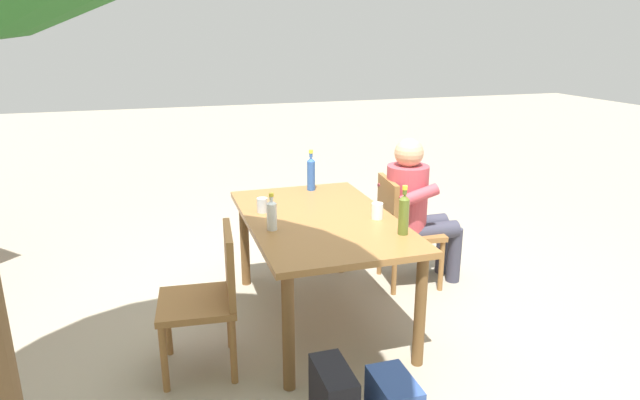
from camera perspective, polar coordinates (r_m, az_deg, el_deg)
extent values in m
plane|color=gray|center=(3.95, 0.00, -12.22)|extent=(24.00, 24.00, 0.00)
cube|color=olive|center=(3.65, 0.00, -2.10)|extent=(1.57, 0.96, 0.04)
cylinder|color=brown|center=(3.35, 10.40, -11.33)|extent=(0.07, 0.07, 0.72)
cylinder|color=brown|center=(4.53, 2.20, -3.32)|extent=(0.07, 0.07, 0.72)
cylinder|color=brown|center=(3.09, -3.31, -13.61)|extent=(0.07, 0.07, 0.72)
cylinder|color=brown|center=(4.34, -7.87, -4.38)|extent=(0.07, 0.07, 0.72)
cube|color=olive|center=(4.37, 9.46, -3.30)|extent=(0.49, 0.49, 0.04)
cube|color=olive|center=(4.23, 7.07, -0.58)|extent=(0.42, 0.09, 0.42)
cylinder|color=olive|center=(4.36, 12.54, -6.73)|extent=(0.04, 0.04, 0.41)
cylinder|color=olive|center=(4.68, 10.73, -4.92)|extent=(0.04, 0.04, 0.41)
cylinder|color=olive|center=(4.23, 7.76, -7.23)|extent=(0.04, 0.04, 0.41)
cylinder|color=olive|center=(4.56, 6.26, -5.31)|extent=(0.04, 0.04, 0.41)
cube|color=olive|center=(3.31, -12.75, -10.46)|extent=(0.48, 0.48, 0.04)
cube|color=olive|center=(3.21, -9.43, -6.59)|extent=(0.42, 0.08, 0.42)
cylinder|color=olive|center=(3.59, -15.60, -12.42)|extent=(0.04, 0.04, 0.41)
cylinder|color=olive|center=(3.26, -15.96, -15.67)|extent=(0.04, 0.04, 0.41)
cylinder|color=olive|center=(3.58, -9.39, -12.08)|extent=(0.04, 0.04, 0.41)
cylinder|color=olive|center=(3.25, -9.03, -15.31)|extent=(0.04, 0.04, 0.41)
cylinder|color=#B7424C|center=(4.26, 9.04, 0.16)|extent=(0.32, 0.32, 0.52)
sphere|color=tan|center=(4.17, 9.27, 4.88)|extent=(0.22, 0.22, 0.22)
cylinder|color=#383847|center=(4.36, 11.77, -3.22)|extent=(0.14, 0.40, 0.14)
cylinder|color=#383847|center=(4.53, 13.83, -5.60)|extent=(0.11, 0.11, 0.45)
cylinder|color=#B7424C|center=(4.08, 10.25, 0.47)|extent=(0.09, 0.31, 0.16)
cylinder|color=#383847|center=(4.51, 10.68, -2.47)|extent=(0.14, 0.40, 0.14)
cylinder|color=#383847|center=(4.68, 12.71, -4.81)|extent=(0.11, 0.11, 0.45)
cylinder|color=#B7424C|center=(4.40, 8.02, 1.81)|extent=(0.09, 0.31, 0.16)
cylinder|color=#2D56A3|center=(4.24, -0.94, 2.55)|extent=(0.06, 0.06, 0.23)
cone|color=#2D56A3|center=(4.21, -0.95, 4.27)|extent=(0.06, 0.06, 0.03)
cylinder|color=#2D56A3|center=(4.20, -0.95, 4.70)|extent=(0.03, 0.03, 0.03)
cylinder|color=yellow|center=(4.20, -0.95, 5.08)|extent=(0.03, 0.03, 0.03)
cylinder|color=#566623|center=(3.35, 8.72, -1.76)|extent=(0.06, 0.06, 0.22)
cone|color=#566623|center=(3.31, 8.81, 0.30)|extent=(0.06, 0.06, 0.03)
cylinder|color=#566623|center=(3.30, 8.84, 0.81)|extent=(0.03, 0.03, 0.03)
cylinder|color=yellow|center=(3.29, 8.86, 1.27)|extent=(0.03, 0.03, 0.02)
cylinder|color=white|center=(3.40, -5.05, -1.75)|extent=(0.06, 0.06, 0.17)
cone|color=white|center=(3.37, -5.09, -0.19)|extent=(0.06, 0.06, 0.02)
cylinder|color=white|center=(3.36, -5.10, 0.19)|extent=(0.03, 0.03, 0.02)
cylinder|color=yellow|center=(3.36, -5.11, 0.54)|extent=(0.03, 0.03, 0.02)
cylinder|color=#B2B7BC|center=(3.75, -6.04, -0.53)|extent=(0.07, 0.07, 0.10)
cylinder|color=white|center=(3.62, 5.99, -1.14)|extent=(0.07, 0.07, 0.11)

